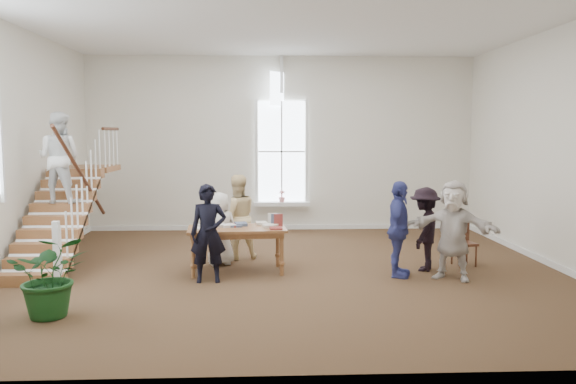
{
  "coord_description": "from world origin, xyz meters",
  "views": [
    {
      "loc": [
        -0.47,
        -10.13,
        2.53
      ],
      "look_at": [
        -0.01,
        0.4,
        1.42
      ],
      "focal_mm": 35.0,
      "sensor_mm": 36.0,
      "label": 1
    }
  ],
  "objects_px": {
    "library_table": "(236,232)",
    "person_yellow": "(237,217)",
    "woman_cluster_b": "(425,229)",
    "floor_plant": "(51,276)",
    "woman_cluster_a": "(399,229)",
    "side_chair": "(462,239)",
    "police_officer": "(208,233)",
    "elderly_woman": "(220,229)",
    "woman_cluster_c": "(453,230)"
  },
  "relations": [
    {
      "from": "library_table",
      "to": "person_yellow",
      "type": "distance_m",
      "value": 1.1
    },
    {
      "from": "woman_cluster_b",
      "to": "floor_plant",
      "type": "distance_m",
      "value": 6.36
    },
    {
      "from": "floor_plant",
      "to": "woman_cluster_a",
      "type": "bearing_deg",
      "value": 20.13
    },
    {
      "from": "floor_plant",
      "to": "side_chair",
      "type": "height_order",
      "value": "floor_plant"
    },
    {
      "from": "floor_plant",
      "to": "woman_cluster_b",
      "type": "bearing_deg",
      "value": 22.08
    },
    {
      "from": "person_yellow",
      "to": "woman_cluster_a",
      "type": "relative_size",
      "value": 1.0
    },
    {
      "from": "person_yellow",
      "to": "police_officer",
      "type": "bearing_deg",
      "value": 59.93
    },
    {
      "from": "woman_cluster_a",
      "to": "woman_cluster_b",
      "type": "bearing_deg",
      "value": -33.44
    },
    {
      "from": "police_officer",
      "to": "woman_cluster_a",
      "type": "relative_size",
      "value": 0.99
    },
    {
      "from": "elderly_woman",
      "to": "woman_cluster_c",
      "type": "relative_size",
      "value": 0.82
    },
    {
      "from": "woman_cluster_a",
      "to": "woman_cluster_b",
      "type": "height_order",
      "value": "woman_cluster_a"
    },
    {
      "from": "elderly_woman",
      "to": "woman_cluster_c",
      "type": "height_order",
      "value": "woman_cluster_c"
    },
    {
      "from": "woman_cluster_a",
      "to": "woman_cluster_c",
      "type": "bearing_deg",
      "value": -82.84
    },
    {
      "from": "library_table",
      "to": "woman_cluster_c",
      "type": "distance_m",
      "value": 3.82
    },
    {
      "from": "elderly_woman",
      "to": "woman_cluster_b",
      "type": "height_order",
      "value": "woman_cluster_b"
    },
    {
      "from": "library_table",
      "to": "woman_cluster_a",
      "type": "distance_m",
      "value": 2.9
    },
    {
      "from": "elderly_woman",
      "to": "woman_cluster_b",
      "type": "bearing_deg",
      "value": 147.26
    },
    {
      "from": "woman_cluster_c",
      "to": "side_chair",
      "type": "bearing_deg",
      "value": 92.69
    },
    {
      "from": "police_officer",
      "to": "floor_plant",
      "type": "distance_m",
      "value": 2.66
    },
    {
      "from": "woman_cluster_a",
      "to": "side_chair",
      "type": "xyz_separation_m",
      "value": [
        1.45,
        0.85,
        -0.34
      ]
    },
    {
      "from": "floor_plant",
      "to": "police_officer",
      "type": "bearing_deg",
      "value": 41.17
    },
    {
      "from": "library_table",
      "to": "police_officer",
      "type": "bearing_deg",
      "value": -128.24
    },
    {
      "from": "person_yellow",
      "to": "side_chair",
      "type": "distance_m",
      "value": 4.42
    },
    {
      "from": "woman_cluster_a",
      "to": "police_officer",
      "type": "bearing_deg",
      "value": 113.16
    },
    {
      "from": "library_table",
      "to": "person_yellow",
      "type": "height_order",
      "value": "person_yellow"
    },
    {
      "from": "woman_cluster_c",
      "to": "floor_plant",
      "type": "xyz_separation_m",
      "value": [
        -6.19,
        -1.74,
        -0.29
      ]
    },
    {
      "from": "person_yellow",
      "to": "woman_cluster_a",
      "type": "bearing_deg",
      "value": 134.7
    },
    {
      "from": "woman_cluster_a",
      "to": "library_table",
      "type": "bearing_deg",
      "value": 100.58
    },
    {
      "from": "floor_plant",
      "to": "woman_cluster_c",
      "type": "bearing_deg",
      "value": 15.69
    },
    {
      "from": "elderly_woman",
      "to": "side_chair",
      "type": "distance_m",
      "value": 4.66
    },
    {
      "from": "library_table",
      "to": "person_yellow",
      "type": "bearing_deg",
      "value": 87.47
    },
    {
      "from": "person_yellow",
      "to": "woman_cluster_c",
      "type": "height_order",
      "value": "woman_cluster_c"
    },
    {
      "from": "woman_cluster_c",
      "to": "woman_cluster_b",
      "type": "bearing_deg",
      "value": 145.14
    },
    {
      "from": "woman_cluster_b",
      "to": "elderly_woman",
      "type": "bearing_deg",
      "value": -73.25
    },
    {
      "from": "person_yellow",
      "to": "side_chair",
      "type": "bearing_deg",
      "value": 153.63
    },
    {
      "from": "library_table",
      "to": "side_chair",
      "type": "bearing_deg",
      "value": 0.57
    },
    {
      "from": "floor_plant",
      "to": "person_yellow",
      "type": "bearing_deg",
      "value": 55.6
    },
    {
      "from": "library_table",
      "to": "floor_plant",
      "type": "distance_m",
      "value": 3.42
    },
    {
      "from": "person_yellow",
      "to": "floor_plant",
      "type": "height_order",
      "value": "person_yellow"
    },
    {
      "from": "library_table",
      "to": "woman_cluster_b",
      "type": "xyz_separation_m",
      "value": [
        3.46,
        -0.01,
        0.03
      ]
    },
    {
      "from": "person_yellow",
      "to": "woman_cluster_a",
      "type": "height_order",
      "value": "person_yellow"
    },
    {
      "from": "library_table",
      "to": "person_yellow",
      "type": "relative_size",
      "value": 1.07
    },
    {
      "from": "person_yellow",
      "to": "woman_cluster_a",
      "type": "xyz_separation_m",
      "value": [
        2.9,
        -1.55,
        -0.0
      ]
    },
    {
      "from": "woman_cluster_c",
      "to": "elderly_woman",
      "type": "bearing_deg",
      "value": -166.58
    },
    {
      "from": "woman_cluster_b",
      "to": "woman_cluster_c",
      "type": "bearing_deg",
      "value": 50.5
    },
    {
      "from": "elderly_woman",
      "to": "woman_cluster_a",
      "type": "xyz_separation_m",
      "value": [
        3.2,
        -1.05,
        0.15
      ]
    },
    {
      "from": "floor_plant",
      "to": "elderly_woman",
      "type": "bearing_deg",
      "value": 55.05
    },
    {
      "from": "library_table",
      "to": "police_officer",
      "type": "xyz_separation_m",
      "value": [
        -0.44,
        -0.66,
        0.09
      ]
    },
    {
      "from": "elderly_woman",
      "to": "woman_cluster_a",
      "type": "distance_m",
      "value": 3.37
    },
    {
      "from": "woman_cluster_b",
      "to": "floor_plant",
      "type": "height_order",
      "value": "woman_cluster_b"
    }
  ]
}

